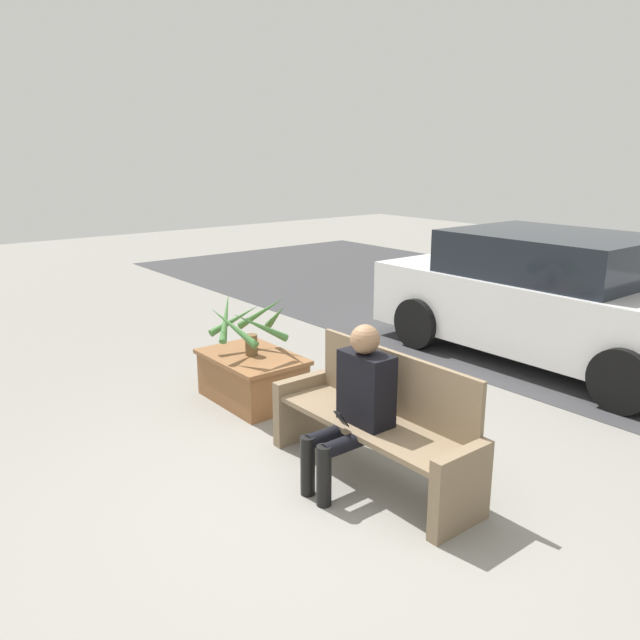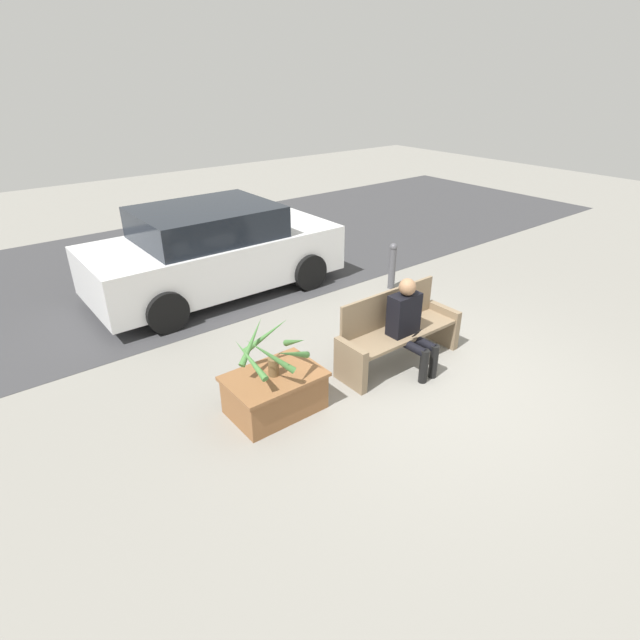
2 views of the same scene
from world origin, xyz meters
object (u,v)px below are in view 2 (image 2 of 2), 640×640
object	(u,v)px
person_seated	(409,321)
bollard_post	(392,265)
planter_box	(275,391)
bench	(397,331)
potted_plant	(271,350)
parked_car	(214,251)

from	to	relation	value
person_seated	bollard_post	world-z (taller)	person_seated
person_seated	bollard_post	bearing A→B (deg)	48.60
planter_box	bollard_post	world-z (taller)	bollard_post
bench	potted_plant	distance (m)	1.87
person_seated	potted_plant	world-z (taller)	person_seated
bench	bollard_post	bearing A→B (deg)	45.72
bollard_post	bench	bearing A→B (deg)	-134.28
bench	parked_car	xyz separation A→B (m)	(-0.74, 3.47, 0.29)
bench	potted_plant	size ratio (longest dim) A/B	2.36
person_seated	planter_box	size ratio (longest dim) A/B	1.15
parked_car	bench	bearing A→B (deg)	-78.01
potted_plant	parked_car	size ratio (longest dim) A/B	0.18
bench	potted_plant	world-z (taller)	potted_plant
bench	potted_plant	xyz separation A→B (m)	(-1.83, 0.07, 0.35)
bench	planter_box	bearing A→B (deg)	177.61
parked_car	bollard_post	distance (m)	3.00
person_seated	planter_box	distance (m)	1.86
parked_car	bollard_post	world-z (taller)	parked_car
bench	parked_car	world-z (taller)	parked_car
potted_plant	parked_car	distance (m)	3.58
bollard_post	person_seated	bearing A→B (deg)	-131.40
person_seated	parked_car	distance (m)	3.74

